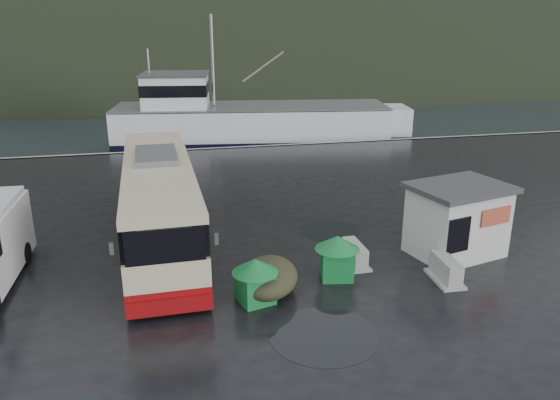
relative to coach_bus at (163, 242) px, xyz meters
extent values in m
plane|color=black|center=(2.00, -3.57, 0.00)|extent=(160.00, 160.00, 0.00)
cube|color=black|center=(2.00, 106.43, 0.00)|extent=(300.00, 180.00, 0.02)
cube|color=#999993|center=(2.00, 16.43, 0.00)|extent=(160.00, 0.60, 1.50)
ellipsoid|color=black|center=(12.00, 246.43, 0.00)|extent=(780.00, 540.00, 570.00)
cylinder|color=black|center=(4.64, -8.24, 0.01)|extent=(3.29, 3.29, 0.01)
cylinder|color=black|center=(7.25, -0.29, 0.01)|extent=(2.58, 2.58, 0.01)
camera|label=1|loc=(0.42, -21.72, 9.06)|focal=35.00mm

